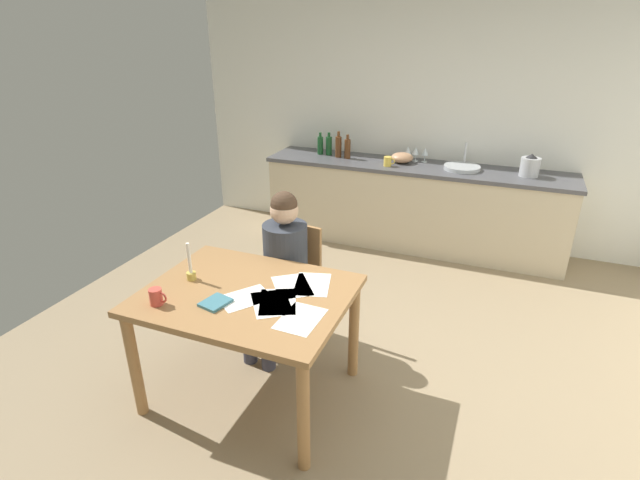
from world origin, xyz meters
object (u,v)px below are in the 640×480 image
Objects in this scene: candlestick at (191,270)px; bottle_sauce at (347,148)px; chair_at_table at (292,277)px; person_seated at (281,263)px; bottle_vinegar at (329,145)px; wine_glass_back_left at (408,150)px; wine_glass_by_kettle at (416,151)px; book_magazine at (216,303)px; dining_table at (247,307)px; bottle_oil at (320,145)px; bottle_wine_red at (338,146)px; sink_unit at (462,167)px; mixing_bowl at (402,158)px; teacup_on_counter at (388,161)px; coffee_mug at (156,297)px; stovetop_kettle at (530,166)px; wine_glass_near_sink at (425,152)px.

candlestick is 2.74m from bottle_sauce.
person_seated is at bearing -96.39° from chair_at_table.
bottle_vinegar is 0.87m from wine_glass_back_left.
wine_glass_by_kettle and wine_glass_back_left have the same top height.
dining_table is at bearing 75.17° from book_magazine.
bottle_sauce is (-0.30, 2.74, 0.35)m from dining_table.
bottle_oil is 0.86× the size of bottle_wine_red.
sink_unit is (1.02, 2.94, 0.15)m from book_magazine.
mixing_bowl reaches higher than book_magazine.
chair_at_table is at bearing -101.81° from wine_glass_by_kettle.
wine_glass_back_left is 0.34m from teacup_on_counter.
wine_glass_by_kettle is at bearing 12.22° from bottle_sauce.
bottle_sauce is at bearing -175.28° from mixing_bowl.
coffee_mug is 3.30m from wine_glass_back_left.
candlestick is 0.89× the size of bottle_wine_red.
stovetop_kettle is (1.95, -0.01, -0.02)m from bottle_wine_red.
wine_glass_near_sink and wine_glass_back_left have the same top height.
bottle_wine_red is (-0.37, 2.03, 0.52)m from chair_at_table.
bottle_sauce is at bearing -15.73° from bottle_vinegar.
coffee_mug is 0.70× the size of book_magazine.
teacup_on_counter is at bearing 96.72° from book_magazine.
stovetop_kettle is at bearing 73.42° from book_magazine.
sink_unit reaches higher than chair_at_table.
mixing_bowl is at bearing 80.81° from chair_at_table.
bottle_vinegar is at bearing 164.27° from bottle_sauce.
bottle_oil is (-0.24, 2.80, 0.17)m from candlestick.
mixing_bowl is (0.30, 2.79, 0.30)m from dining_table.
book_magazine is 0.74× the size of stovetop_kettle.
coffee_mug is at bearing -101.61° from teacup_on_counter.
book_magazine is (0.31, 0.13, -0.04)m from coffee_mug.
bottle_sauce reaches higher than book_magazine.
mixing_bowl is at bearing -1.29° from bottle_vinegar.
wine_glass_back_left is (0.33, 2.90, 0.35)m from dining_table.
chair_at_table is at bearing -73.88° from bottle_oil.
chair_at_table is 3.13× the size of bottle_wine_red.
chair_at_table is 1.94m from teacup_on_counter.
coffee_mug is at bearing -102.91° from wine_glass_back_left.
chair_at_table is 3.41× the size of bottle_sauce.
person_seated is 4.63× the size of bottle_sauce.
bottle_wine_red is (-0.35, 2.18, 0.34)m from person_seated.
wine_glass_near_sink is 0.10m from wine_glass_by_kettle.
book_magazine is at bearing -101.22° from wine_glass_near_sink.
bottle_oil is at bearing 94.32° from coffee_mug.
bottle_vinegar is at bearing 178.26° from stovetop_kettle.
mixing_bowl is (0.59, 0.05, -0.06)m from bottle_sauce.
dining_table is at bearing -94.26° from teacup_on_counter.
chair_at_table is 5.44× the size of book_magazine.
wine_glass_by_kettle is (-0.10, 0.00, 0.00)m from wine_glass_near_sink.
sink_unit is 2.34× the size of wine_glass_by_kettle.
bottle_vinegar is (-0.50, 2.09, 0.51)m from chair_at_table.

